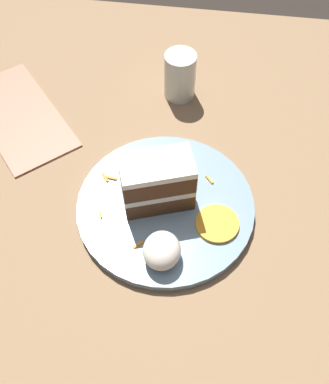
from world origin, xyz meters
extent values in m
plane|color=black|center=(0.00, 0.00, 0.00)|extent=(6.00, 6.00, 0.00)
cube|color=#846647|center=(0.00, 0.00, 0.01)|extent=(1.21, 1.19, 0.02)
cylinder|color=gray|center=(-0.03, -0.05, 0.03)|extent=(0.30, 0.30, 0.02)
cube|color=#4C2D19|center=(-0.04, -0.07, 0.06)|extent=(0.10, 0.13, 0.04)
cube|color=silver|center=(-0.04, -0.07, 0.08)|extent=(0.10, 0.13, 0.01)
cube|color=#4C2D19|center=(-0.04, -0.07, 0.11)|extent=(0.10, 0.13, 0.04)
cube|color=silver|center=(-0.04, -0.07, 0.13)|extent=(0.10, 0.13, 0.01)
ellipsoid|color=silver|center=(0.07, -0.05, 0.06)|extent=(0.06, 0.06, 0.04)
cylinder|color=orange|center=(0.00, 0.03, 0.04)|extent=(0.07, 0.07, 0.01)
cube|color=orange|center=(0.01, -0.16, 0.04)|extent=(0.01, 0.01, 0.00)
cube|color=orange|center=(-0.07, -0.15, 0.04)|extent=(0.01, 0.02, 0.00)
cube|color=orange|center=(0.05, -0.09, 0.04)|extent=(0.02, 0.02, 0.00)
cube|color=orange|center=(-0.07, -0.17, 0.04)|extent=(0.02, 0.02, 0.00)
cube|color=orange|center=(-0.09, 0.01, 0.04)|extent=(0.02, 0.02, 0.00)
cube|color=orange|center=(-0.11, -0.05, 0.04)|extent=(0.02, 0.01, 0.00)
cylinder|color=beige|center=(-0.31, -0.06, 0.07)|extent=(0.06, 0.06, 0.10)
cylinder|color=silver|center=(-0.31, -0.06, 0.04)|extent=(0.05, 0.05, 0.03)
cube|color=#B2664C|center=(-0.20, -0.37, 0.03)|extent=(0.29, 0.28, 0.00)
camera|label=1|loc=(0.37, 0.00, 0.67)|focal=42.00mm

